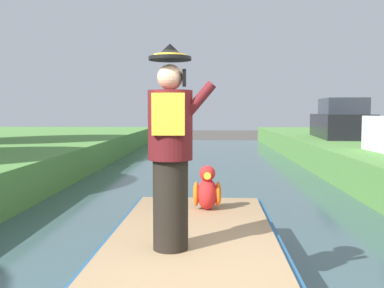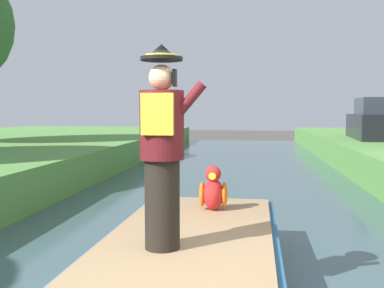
% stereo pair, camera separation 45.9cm
% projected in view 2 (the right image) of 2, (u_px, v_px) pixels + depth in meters
% --- Properties ---
extents(boat, '(1.86, 4.23, 0.61)m').
position_uv_depth(boat, '(189.00, 265.00, 4.42)').
color(boat, '#23517A').
rests_on(boat, canal_water).
extents(person_pirate, '(0.61, 0.42, 1.85)m').
position_uv_depth(person_pirate, '(162.00, 148.00, 3.92)').
color(person_pirate, black).
rests_on(person_pirate, boat).
extents(parrot_plush, '(0.36, 0.35, 0.57)m').
position_uv_depth(parrot_plush, '(213.00, 191.00, 5.51)').
color(parrot_plush, red).
rests_on(parrot_plush, boat).
extents(parked_car_dark, '(2.01, 4.12, 1.50)m').
position_uv_depth(parked_car_dark, '(378.00, 122.00, 16.02)').
color(parked_car_dark, black).
rests_on(parked_car_dark, grass_bank_far).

